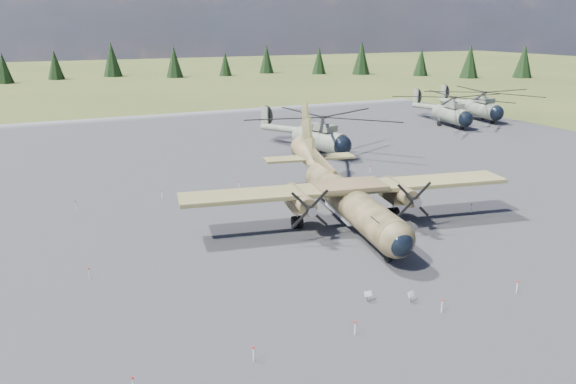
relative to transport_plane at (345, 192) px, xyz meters
name	(u,v)px	position (x,y,z in m)	size (l,w,h in m)	color
ground	(309,241)	(-4.85, -2.87, -2.68)	(500.00, 500.00, 0.00)	#515626
apron	(261,206)	(-4.85, 7.13, -2.68)	(120.00, 120.00, 0.04)	slate
transport_plane	(345,192)	(0.00, 0.00, 0.00)	(28.30, 25.47, 9.33)	#393A1F
helicopter_near	(320,127)	(10.15, 23.58, 1.01)	(24.85, 26.05, 5.21)	gray
helicopter_mid	(452,105)	(39.80, 33.07, 0.94)	(22.50, 24.77, 5.11)	gray
helicopter_far	(482,100)	(48.55, 35.50, 1.04)	(22.90, 25.36, 5.25)	gray
info_placard_left	(368,295)	(-6.13, -13.42, -2.19)	(0.49, 0.24, 0.74)	gray
info_placard_right	(411,295)	(-3.78, -14.58, -2.19)	(0.50, 0.31, 0.73)	gray
barrier_fence	(304,236)	(-5.32, -2.95, -2.17)	(33.12, 29.62, 0.85)	silver
treeline	(300,170)	(-3.85, 0.81, 2.17)	(324.60, 318.60, 10.99)	black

